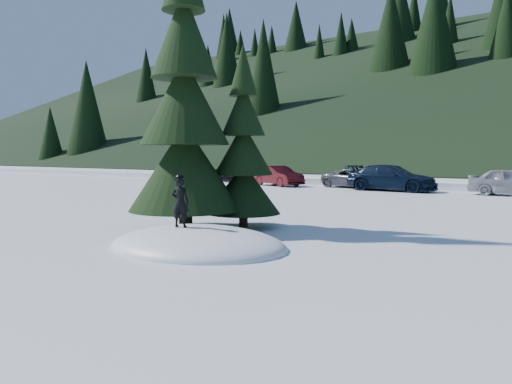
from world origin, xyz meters
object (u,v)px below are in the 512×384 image
Objects in this scene: spruce_short at (243,156)px; car_0 at (232,173)px; child_skier at (180,202)px; car_3 at (392,178)px; car_2 at (355,178)px; spruce_tall at (185,113)px; car_1 at (278,176)px.

car_0 is at bearing 130.78° from spruce_short.
child_skier reaches higher than car_3.
spruce_short is at bearing -97.14° from child_skier.
spruce_short is 1.21× the size of car_2.
spruce_tall is 20.49m from car_1.
car_1 is 0.79× the size of car_3.
spruce_short reaches higher than car_1.
child_skier is 23.04m from car_1.
child_skier is 0.29× the size of car_0.
child_skier is at bearing -134.23° from car_0.
spruce_tall is at bearing -125.54° from spruce_short.
car_0 is at bearing 89.34° from car_1.
spruce_tall is 20.03m from car_2.
car_0 is 14.16m from car_3.
car_3 is at bearing -101.57° from car_2.
child_skier is 0.26× the size of car_2.
car_2 is 3.19m from car_3.
car_2 is at bearing -56.16° from car_1.
car_1 is at bearing -101.70° from car_0.
spruce_tall reaches higher than car_2.
car_0 is (-15.24, 20.22, -2.64)m from spruce_tall.
spruce_short is at bearing -153.33° from car_2.
car_0 is 6.32m from car_1.
car_1 is (-11.20, 20.13, -0.36)m from child_skier.
car_3 is at bearing -69.87° from car_1.
car_1 reaches higher than car_2.
spruce_short is 1.34× the size of car_0.
child_skier is 20.50m from car_3.
car_0 is at bearing 96.41° from car_2.
car_3 is (-2.22, 16.80, -1.33)m from spruce_short.
spruce_tall is 2.11m from spruce_short.
spruce_tall is at bearing -157.22° from car_2.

